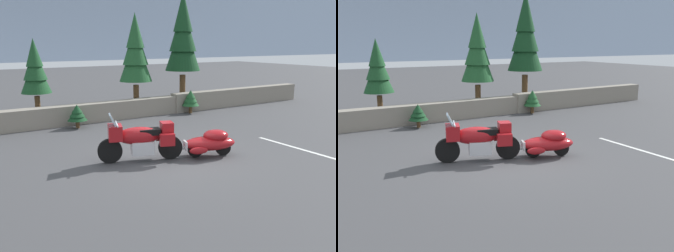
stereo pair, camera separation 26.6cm
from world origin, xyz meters
TOP-DOWN VIEW (x-y plane):
  - ground_plane at (0.00, 0.00)m, footprint 80.00×80.00m
  - stone_guard_wall at (-0.24, 5.72)m, footprint 24.00×0.65m
  - touring_motorcycle at (-0.65, 0.25)m, footprint 2.22×1.20m
  - car_shaped_trailer at (1.21, -0.42)m, footprint 2.19×1.17m
  - pine_tree_tall at (5.24, 6.76)m, footprint 1.71×1.71m
  - pine_tree_secondary at (2.55, 6.58)m, footprint 1.48×1.48m
  - pine_tree_far_right at (-1.57, 7.67)m, footprint 1.25×1.25m
  - pine_sapling_near at (-0.76, 5.03)m, footprint 0.74×0.74m
  - pine_sapling_farther at (4.62, 5.21)m, footprint 0.78×0.78m
  - parking_stripe_marker at (3.98, -1.50)m, footprint 0.12×3.60m

SIDE VIEW (x-z plane):
  - ground_plane at x=0.00m, z-range 0.00..0.00m
  - parking_stripe_marker at x=3.98m, z-range 0.00..0.01m
  - car_shaped_trailer at x=1.21m, z-range 0.03..0.79m
  - stone_guard_wall at x=-0.24m, z-range -0.03..0.88m
  - pine_sapling_near at x=-0.76m, z-range 0.11..1.01m
  - touring_motorcycle at x=-0.65m, z-range -0.04..1.29m
  - pine_sapling_farther at x=4.62m, z-range 0.13..1.19m
  - pine_tree_far_right at x=-1.57m, z-range 0.42..3.76m
  - pine_tree_secondary at x=2.55m, z-range 0.56..5.01m
  - pine_tree_tall at x=5.24m, z-range 0.70..6.27m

